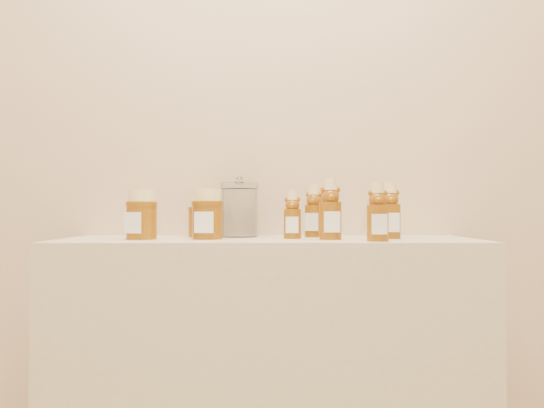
{
  "coord_description": "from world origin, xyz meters",
  "views": [
    {
      "loc": [
        0.01,
        0.02,
        0.98
      ],
      "look_at": [
        0.01,
        1.52,
        1.0
      ],
      "focal_mm": 35.0,
      "sensor_mm": 36.0,
      "label": 1
    }
  ],
  "objects_px": {
    "display_table": "(268,395)",
    "honey_jar_left": "(142,215)",
    "bear_bottle_back_left": "(292,211)",
    "bear_bottle_front_left": "(330,205)",
    "glass_canister": "(239,207)"
  },
  "relations": [
    {
      "from": "display_table",
      "to": "honey_jar_left",
      "type": "relative_size",
      "value": 8.55
    },
    {
      "from": "bear_bottle_back_left",
      "to": "bear_bottle_front_left",
      "type": "distance_m",
      "value": 0.12
    },
    {
      "from": "glass_canister",
      "to": "bear_bottle_back_left",
      "type": "bearing_deg",
      "value": -30.35
    },
    {
      "from": "bear_bottle_front_left",
      "to": "glass_canister",
      "type": "xyz_separation_m",
      "value": [
        -0.27,
        0.14,
        -0.01
      ]
    },
    {
      "from": "bear_bottle_front_left",
      "to": "honey_jar_left",
      "type": "height_order",
      "value": "bear_bottle_front_left"
    },
    {
      "from": "glass_canister",
      "to": "display_table",
      "type": "bearing_deg",
      "value": -48.07
    },
    {
      "from": "bear_bottle_front_left",
      "to": "glass_canister",
      "type": "relative_size",
      "value": 1.08
    },
    {
      "from": "bear_bottle_back_left",
      "to": "honey_jar_left",
      "type": "distance_m",
      "value": 0.43
    },
    {
      "from": "honey_jar_left",
      "to": "glass_canister",
      "type": "bearing_deg",
      "value": 45.33
    },
    {
      "from": "display_table",
      "to": "honey_jar_left",
      "type": "bearing_deg",
      "value": -174.94
    },
    {
      "from": "display_table",
      "to": "bear_bottle_back_left",
      "type": "height_order",
      "value": "bear_bottle_back_left"
    },
    {
      "from": "bear_bottle_back_left",
      "to": "glass_canister",
      "type": "xyz_separation_m",
      "value": [
        -0.16,
        0.09,
        0.01
      ]
    },
    {
      "from": "display_table",
      "to": "bear_bottle_back_left",
      "type": "relative_size",
      "value": 7.57
    },
    {
      "from": "bear_bottle_back_left",
      "to": "honey_jar_left",
      "type": "bearing_deg",
      "value": -170.15
    },
    {
      "from": "display_table",
      "to": "glass_canister",
      "type": "xyz_separation_m",
      "value": [
        -0.09,
        0.1,
        0.54
      ]
    }
  ]
}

